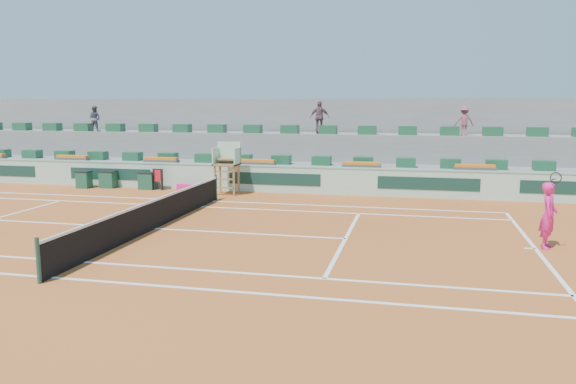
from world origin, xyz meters
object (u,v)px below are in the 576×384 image
object	(u,v)px
player_bag	(186,188)
tennis_player	(549,215)
umpire_chair	(227,161)
drink_cooler_a	(148,180)

from	to	relation	value
player_bag	tennis_player	distance (m)	16.15
umpire_chair	tennis_player	bearing A→B (deg)	-30.86
player_bag	umpire_chair	xyz separation A→B (m)	(2.10, -0.13, 1.35)
umpire_chair	drink_cooler_a	bearing A→B (deg)	172.48
drink_cooler_a	tennis_player	distance (m)	18.31
drink_cooler_a	tennis_player	size ratio (longest dim) A/B	0.37
player_bag	tennis_player	bearing A→B (deg)	-27.43
player_bag	drink_cooler_a	xyz separation A→B (m)	(-2.21, 0.44, 0.23)
player_bag	drink_cooler_a	size ratio (longest dim) A/B	1.02
drink_cooler_a	tennis_player	bearing A→B (deg)	-25.46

